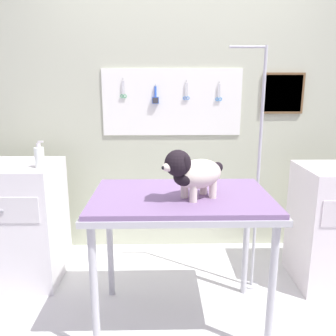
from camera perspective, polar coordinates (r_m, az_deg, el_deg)
The scene contains 6 objects.
rear_wall_panel at distance 3.10m, azimuth 2.05°, elevation 7.35°, with size 4.00×0.11×2.30m.
grooming_table at distance 2.09m, azimuth 2.18°, elevation -6.52°, with size 1.09×0.71×0.86m.
grooming_arm at distance 2.52m, azimuth 14.44°, elevation -2.45°, with size 0.30×0.11×1.74m.
dog at distance 1.94m, azimuth 4.09°, elevation -0.72°, with size 0.39×0.31×0.30m.
counter_left at distance 2.96m, azimuth -24.98°, elevation -8.13°, with size 0.80×0.58×0.92m.
detangler_spray at distance 2.58m, azimuth -20.51°, elevation 1.71°, with size 0.07×0.07×0.19m.
Camera 1 is at (-0.17, -1.79, 1.50)m, focal length 36.81 mm.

